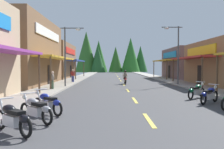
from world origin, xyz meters
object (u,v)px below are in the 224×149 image
at_px(streetlamp_right, 175,47).
at_px(motorcycle_parked_left_0, 13,118).
at_px(pedestrian_browsing, 73,75).
at_px(motorcycle_parked_left_1, 36,109).
at_px(motorcycle_parked_right_4, 209,95).
at_px(motorcycle_parked_right_5, 196,91).
at_px(rider_cruising_lead, 125,78).
at_px(motorcycle_parked_left_2, 48,103).
at_px(pedestrian_by_shop, 53,79).
at_px(streetlamp_left, 69,48).

bearing_deg(streetlamp_right, motorcycle_parked_left_0, -118.71).
bearing_deg(pedestrian_browsing, motorcycle_parked_left_1, -152.10).
bearing_deg(motorcycle_parked_right_4, motorcycle_parked_right_5, 45.71).
height_order(motorcycle_parked_right_5, motorcycle_parked_left_1, same).
xyz_separation_m(motorcycle_parked_left_0, rider_cruising_lead, (4.61, 19.29, 0.17)).
distance_m(motorcycle_parked_left_2, pedestrian_by_shop, 10.02).
bearing_deg(motorcycle_parked_left_0, streetlamp_left, -45.89).
xyz_separation_m(streetlamp_right, pedestrian_by_shop, (-11.67, -5.21, -3.14)).
distance_m(streetlamp_left, motorcycle_parked_left_0, 15.74).
xyz_separation_m(motorcycle_parked_right_4, motorcycle_parked_left_2, (-8.04, -2.74, 0.00)).
distance_m(streetlamp_left, motorcycle_parked_right_5, 12.56).
relative_size(motorcycle_parked_right_5, motorcycle_parked_left_0, 0.95).
height_order(motorcycle_parked_left_1, motorcycle_parked_left_2, same).
distance_m(motorcycle_parked_left_1, pedestrian_by_shop, 11.42).
bearing_deg(motorcycle_parked_left_0, motorcycle_parked_left_1, -58.72).
bearing_deg(pedestrian_browsing, pedestrian_by_shop, -159.54).
relative_size(pedestrian_by_shop, pedestrian_browsing, 0.98).
bearing_deg(motorcycle_parked_left_2, motorcycle_parked_right_5, -106.85).
xyz_separation_m(streetlamp_left, pedestrian_by_shop, (-0.89, -2.69, -2.85)).
bearing_deg(motorcycle_parked_right_4, streetlamp_right, 39.11).
height_order(streetlamp_right, pedestrian_by_shop, streetlamp_right).
height_order(streetlamp_left, streetlamp_right, streetlamp_right).
xyz_separation_m(motorcycle_parked_left_2, rider_cruising_lead, (4.33, 16.39, 0.17)).
xyz_separation_m(streetlamp_right, motorcycle_parked_right_5, (-1.47, -10.28, -3.57)).
relative_size(motorcycle_parked_right_5, motorcycle_parked_left_1, 0.98).
height_order(motorcycle_parked_right_4, rider_cruising_lead, rider_cruising_lead).
relative_size(motorcycle_parked_right_4, pedestrian_by_shop, 1.01).
relative_size(motorcycle_parked_right_5, pedestrian_by_shop, 1.01).
relative_size(motorcycle_parked_left_0, motorcycle_parked_left_1, 1.02).
bearing_deg(pedestrian_by_shop, streetlamp_left, -109.78).
relative_size(motorcycle_parked_left_0, pedestrian_browsing, 1.04).
xyz_separation_m(motorcycle_parked_left_0, pedestrian_by_shop, (-1.87, 12.68, 0.43)).
distance_m(streetlamp_right, motorcycle_parked_left_2, 18.10).
xyz_separation_m(pedestrian_by_shop, pedestrian_browsing, (0.34, 8.46, 0.02)).
bearing_deg(motorcycle_parked_left_1, pedestrian_by_shop, -37.38).
height_order(streetlamp_left, motorcycle_parked_left_0, streetlamp_left).
height_order(motorcycle_parked_right_5, rider_cruising_lead, rider_cruising_lead).
bearing_deg(motorcycle_parked_left_2, motorcycle_parked_left_1, 131.09).
bearing_deg(motorcycle_parked_left_2, rider_cruising_lead, -61.94).
xyz_separation_m(streetlamp_right, pedestrian_browsing, (-11.33, 3.25, -3.11)).
height_order(motorcycle_parked_right_5, pedestrian_by_shop, pedestrian_by_shop).
relative_size(streetlamp_left, pedestrian_browsing, 3.49).
bearing_deg(motorcycle_parked_left_0, motorcycle_parked_right_4, -105.41).
distance_m(motorcycle_parked_right_5, motorcycle_parked_left_0, 11.27).
bearing_deg(pedestrian_browsing, streetlamp_right, -83.25).
bearing_deg(motorcycle_parked_right_4, streetlamp_left, 89.73).
relative_size(motorcycle_parked_left_1, motorcycle_parked_left_2, 1.01).
xyz_separation_m(motorcycle_parked_right_5, motorcycle_parked_left_1, (-8.09, -6.14, 0.00)).
bearing_deg(rider_cruising_lead, motorcycle_parked_left_2, 164.91).
height_order(motorcycle_parked_right_4, motorcycle_parked_left_1, same).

